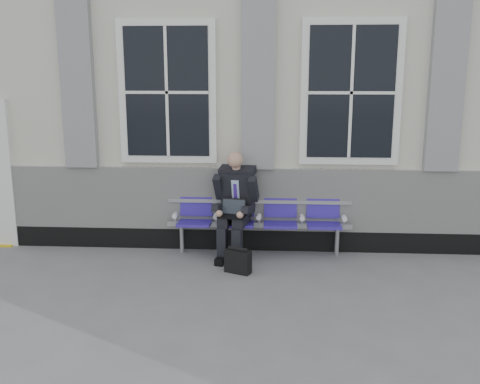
{
  "coord_description": "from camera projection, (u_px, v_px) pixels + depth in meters",
  "views": [
    {
      "loc": [
        -0.69,
        -5.94,
        2.5
      ],
      "look_at": [
        -1.11,
        0.9,
        0.98
      ],
      "focal_mm": 40.0,
      "sensor_mm": 36.0,
      "label": 1
    }
  ],
  "objects": [
    {
      "name": "ground",
      "position": [
        330.0,
        291.0,
        6.29
      ],
      "size": [
        70.0,
        70.0,
        0.0
      ],
      "primitive_type": "plane",
      "color": "slate",
      "rests_on": "ground"
    },
    {
      "name": "station_building",
      "position": [
        313.0,
        90.0,
        9.19
      ],
      "size": [
        14.4,
        4.4,
        4.49
      ],
      "color": "beige",
      "rests_on": "ground"
    },
    {
      "name": "bench",
      "position": [
        259.0,
        215.0,
        7.51
      ],
      "size": [
        2.6,
        0.47,
        0.91
      ],
      "color": "#9EA0A3",
      "rests_on": "ground"
    },
    {
      "name": "briefcase",
      "position": [
        238.0,
        261.0,
        6.83
      ],
      "size": [
        0.36,
        0.26,
        0.34
      ],
      "color": "black",
      "rests_on": "ground"
    },
    {
      "name": "businessman",
      "position": [
        235.0,
        201.0,
        7.35
      ],
      "size": [
        0.64,
        0.86,
        1.47
      ],
      "color": "black",
      "rests_on": "ground"
    }
  ]
}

